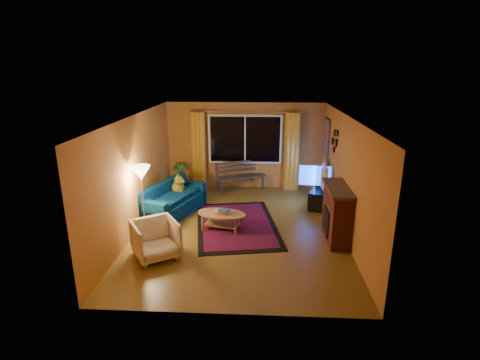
# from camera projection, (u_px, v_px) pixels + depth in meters

# --- Properties ---
(floor) EXTENTS (4.50, 6.00, 0.02)m
(floor) POSITION_uv_depth(u_px,v_px,m) (239.00, 229.00, 8.38)
(floor) COLOR brown
(floor) RESTS_ON ground
(ceiling) EXTENTS (4.50, 6.00, 0.02)m
(ceiling) POSITION_uv_depth(u_px,v_px,m) (239.00, 116.00, 7.64)
(ceiling) COLOR white
(ceiling) RESTS_ON ground
(wall_back) EXTENTS (4.50, 0.02, 2.50)m
(wall_back) POSITION_uv_depth(u_px,v_px,m) (245.00, 146.00, 10.88)
(wall_back) COLOR #BD7832
(wall_back) RESTS_ON ground
(wall_left) EXTENTS (0.02, 6.00, 2.50)m
(wall_left) POSITION_uv_depth(u_px,v_px,m) (136.00, 174.00, 8.13)
(wall_left) COLOR #BD7832
(wall_left) RESTS_ON ground
(wall_right) EXTENTS (0.02, 6.00, 2.50)m
(wall_right) POSITION_uv_depth(u_px,v_px,m) (346.00, 177.00, 7.89)
(wall_right) COLOR #BD7832
(wall_right) RESTS_ON ground
(window) EXTENTS (2.00, 0.02, 1.30)m
(window) POSITION_uv_depth(u_px,v_px,m) (245.00, 140.00, 10.76)
(window) COLOR black
(window) RESTS_ON wall_back
(curtain_rod) EXTENTS (3.20, 0.03, 0.03)m
(curtain_rod) POSITION_uv_depth(u_px,v_px,m) (245.00, 112.00, 10.48)
(curtain_rod) COLOR #BF8C3F
(curtain_rod) RESTS_ON wall_back
(curtain_left) EXTENTS (0.36, 0.36, 2.24)m
(curtain_left) POSITION_uv_depth(u_px,v_px,m) (199.00, 151.00, 10.87)
(curtain_left) COLOR orange
(curtain_left) RESTS_ON ground
(curtain_right) EXTENTS (0.36, 0.36, 2.24)m
(curtain_right) POSITION_uv_depth(u_px,v_px,m) (292.00, 152.00, 10.72)
(curtain_right) COLOR orange
(curtain_right) RESTS_ON ground
(bench) EXTENTS (1.46, 0.97, 0.43)m
(bench) POSITION_uv_depth(u_px,v_px,m) (240.00, 184.00, 10.84)
(bench) COLOR #342A26
(bench) RESTS_ON ground
(potted_plant) EXTENTS (0.51, 0.51, 0.82)m
(potted_plant) POSITION_uv_depth(u_px,v_px,m) (180.00, 177.00, 10.82)
(potted_plant) COLOR #235B1E
(potted_plant) RESTS_ON ground
(sofa) EXTENTS (1.43, 2.06, 0.77)m
(sofa) POSITION_uv_depth(u_px,v_px,m) (173.00, 199.00, 9.08)
(sofa) COLOR #042644
(sofa) RESTS_ON ground
(dog) EXTENTS (0.43, 0.54, 0.54)m
(dog) POSITION_uv_depth(u_px,v_px,m) (178.00, 184.00, 9.41)
(dog) COLOR olive
(dog) RESTS_ON sofa
(armchair) EXTENTS (1.05, 1.04, 0.80)m
(armchair) POSITION_uv_depth(u_px,v_px,m) (156.00, 238.00, 7.04)
(armchair) COLOR beige
(armchair) RESTS_ON ground
(floor_lamp) EXTENTS (0.29, 0.29, 1.54)m
(floor_lamp) POSITION_uv_depth(u_px,v_px,m) (143.00, 201.00, 7.85)
(floor_lamp) COLOR #BF8C3F
(floor_lamp) RESTS_ON ground
(rug) EXTENTS (2.21, 3.05, 0.02)m
(rug) POSITION_uv_depth(u_px,v_px,m) (236.00, 224.00, 8.57)
(rug) COLOR maroon
(rug) RESTS_ON ground
(coffee_table) EXTENTS (1.31, 1.31, 0.40)m
(coffee_table) POSITION_uv_depth(u_px,v_px,m) (222.00, 221.00, 8.28)
(coffee_table) COLOR #AB8049
(coffee_table) RESTS_ON ground
(tv_console) EXTENTS (0.72, 1.19, 0.47)m
(tv_console) POSITION_uv_depth(u_px,v_px,m) (319.00, 196.00, 9.72)
(tv_console) COLOR black
(tv_console) RESTS_ON ground
(television) EXTENTS (0.29, 1.14, 0.65)m
(television) POSITION_uv_depth(u_px,v_px,m) (321.00, 176.00, 9.56)
(television) COLOR black
(television) RESTS_ON tv_console
(fireplace) EXTENTS (0.40, 1.20, 1.10)m
(fireplace) POSITION_uv_depth(u_px,v_px,m) (337.00, 215.00, 7.73)
(fireplace) COLOR maroon
(fireplace) RESTS_ON ground
(mirror_cluster) EXTENTS (0.06, 0.60, 0.56)m
(mirror_cluster) POSITION_uv_depth(u_px,v_px,m) (334.00, 139.00, 8.97)
(mirror_cluster) COLOR black
(mirror_cluster) RESTS_ON wall_right
(painting) EXTENTS (0.04, 0.76, 0.96)m
(painting) POSITION_uv_depth(u_px,v_px,m) (326.00, 137.00, 10.11)
(painting) COLOR orange
(painting) RESTS_ON wall_right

